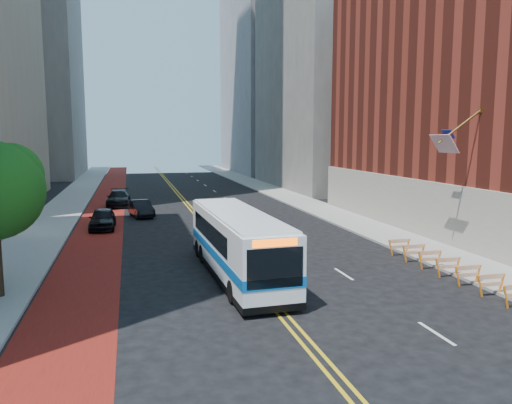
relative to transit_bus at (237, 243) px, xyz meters
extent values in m
plane|color=black|center=(0.58, -7.01, -1.72)|extent=(160.00, 160.00, 0.00)
cube|color=gray|center=(-11.42, 22.99, -1.64)|extent=(4.00, 140.00, 0.15)
cube|color=gray|center=(12.58, 22.99, -1.64)|extent=(4.00, 140.00, 0.15)
cube|color=maroon|center=(-7.52, 22.99, -1.71)|extent=(3.60, 140.00, 0.01)
cube|color=gold|center=(0.40, 22.99, -1.71)|extent=(0.14, 140.00, 0.01)
cube|color=gold|center=(0.76, 22.99, -1.71)|extent=(0.14, 140.00, 0.01)
cube|color=silver|center=(5.38, -9.01, -1.71)|extent=(0.14, 2.20, 0.01)
cube|color=silver|center=(5.38, -1.01, -1.71)|extent=(0.14, 2.20, 0.01)
cube|color=silver|center=(5.38, 6.99, -1.71)|extent=(0.14, 2.20, 0.01)
cube|color=silver|center=(5.38, 14.99, -1.71)|extent=(0.14, 2.20, 0.01)
cube|color=silver|center=(5.38, 22.99, -1.71)|extent=(0.14, 2.20, 0.01)
cube|color=silver|center=(5.38, 30.99, -1.71)|extent=(0.14, 2.20, 0.01)
cube|color=silver|center=(5.38, 38.99, -1.71)|extent=(0.14, 2.20, 0.01)
cube|color=silver|center=(5.38, 46.99, -1.71)|extent=(0.14, 2.20, 0.01)
cube|color=silver|center=(5.38, 54.99, -1.71)|extent=(0.14, 2.20, 0.01)
cube|color=silver|center=(5.38, 62.99, -1.71)|extent=(0.14, 2.20, 0.01)
cube|color=silver|center=(5.38, 70.99, -1.71)|extent=(0.14, 2.20, 0.01)
cube|color=silver|center=(5.38, 78.99, -1.71)|extent=(0.14, 2.20, 0.01)
cube|color=#9E9384|center=(14.63, 4.99, 0.28)|extent=(0.50, 36.00, 4.00)
cube|color=black|center=(14.73, -1.01, -0.62)|extent=(0.35, 2.80, 2.20)
cube|color=black|center=(14.73, 5.99, -0.62)|extent=(0.35, 2.80, 2.20)
cube|color=black|center=(14.73, 12.99, -0.62)|extent=(0.35, 2.80, 2.20)
cube|color=#A57F33|center=(14.63, 0.99, 6.78)|extent=(0.25, 0.25, 0.25)
cylinder|color=#A57F33|center=(13.28, 0.99, 5.88)|extent=(2.85, 0.12, 2.05)
cube|color=#B21419|center=(12.28, 0.99, 4.88)|extent=(0.75, 1.90, 1.05)
cube|color=navy|center=(12.83, 1.44, 5.43)|extent=(0.39, 0.85, 0.52)
cube|color=slate|center=(23.58, 40.99, 18.28)|extent=(18.00, 26.00, 40.00)
cube|color=gray|center=(24.58, 70.99, 25.78)|extent=(20.00, 28.00, 55.00)
cube|color=orange|center=(9.63, -7.46, -1.22)|extent=(0.32, 0.06, 0.99)
cube|color=orange|center=(9.63, -5.91, -1.22)|extent=(0.32, 0.06, 0.99)
cube|color=orange|center=(10.73, -5.91, -1.22)|extent=(0.32, 0.06, 0.99)
cube|color=orange|center=(10.18, -5.91, -0.82)|extent=(1.25, 0.05, 0.22)
cube|color=orange|center=(10.18, -5.91, -1.17)|extent=(1.25, 0.05, 0.18)
cube|color=orange|center=(9.63, -4.36, -1.22)|extent=(0.32, 0.06, 0.99)
cube|color=orange|center=(10.73, -4.36, -1.22)|extent=(0.32, 0.06, 0.99)
cube|color=orange|center=(10.18, -4.36, -0.82)|extent=(1.25, 0.05, 0.22)
cube|color=orange|center=(10.18, -4.36, -1.17)|extent=(1.25, 0.05, 0.18)
cube|color=orange|center=(9.63, -2.81, -1.22)|extent=(0.32, 0.06, 0.99)
cube|color=orange|center=(10.73, -2.81, -1.22)|extent=(0.32, 0.06, 0.99)
cube|color=orange|center=(10.18, -2.81, -0.82)|extent=(1.25, 0.05, 0.22)
cube|color=orange|center=(10.18, -2.81, -1.17)|extent=(1.25, 0.05, 0.18)
cube|color=orange|center=(9.63, -1.26, -1.22)|extent=(0.32, 0.06, 0.99)
cube|color=orange|center=(10.73, -1.26, -1.22)|extent=(0.32, 0.06, 0.99)
cube|color=orange|center=(10.18, -1.26, -0.82)|extent=(1.25, 0.05, 0.22)
cube|color=orange|center=(10.18, -1.26, -1.17)|extent=(1.25, 0.05, 0.18)
cube|color=orange|center=(9.63, 0.29, -1.22)|extent=(0.32, 0.06, 0.99)
cube|color=orange|center=(10.73, 0.29, -1.22)|extent=(0.32, 0.06, 0.99)
cube|color=orange|center=(10.18, 0.29, -0.82)|extent=(1.25, 0.05, 0.22)
cube|color=orange|center=(10.18, 0.29, -1.17)|extent=(1.25, 0.05, 0.18)
cube|color=orange|center=(9.63, 1.84, -1.22)|extent=(0.32, 0.06, 0.99)
cube|color=orange|center=(10.73, 1.84, -1.22)|extent=(0.32, 0.06, 0.99)
cube|color=orange|center=(10.18, 1.84, -0.82)|extent=(1.25, 0.05, 0.22)
cube|color=orange|center=(10.18, 1.84, -1.17)|extent=(1.25, 0.05, 0.18)
sphere|color=#153E0D|center=(-10.12, -0.61, 3.63)|extent=(2.80, 2.80, 2.80)
cube|color=white|center=(0.00, -0.13, 0.05)|extent=(2.96, 12.00, 2.83)
cube|color=#0B55A6|center=(0.00, -0.13, -0.38)|extent=(3.00, 12.04, 0.45)
cube|color=black|center=(-0.02, 0.66, 0.52)|extent=(2.90, 8.43, 0.94)
cube|color=black|center=(0.19, -6.06, 0.27)|extent=(2.28, 0.17, 1.59)
cube|color=black|center=(-0.19, 5.80, 0.47)|extent=(2.07, 0.17, 0.99)
cube|color=#FF5905|center=(0.19, -6.07, 1.26)|extent=(1.81, 0.14, 0.30)
cube|color=white|center=(0.00, -0.13, 1.51)|extent=(2.81, 11.40, 0.12)
cube|color=black|center=(0.00, -0.13, -1.37)|extent=(2.99, 12.03, 0.30)
cylinder|color=black|center=(-1.05, -3.98, -1.22)|extent=(0.33, 1.00, 0.99)
cylinder|color=black|center=(1.30, -3.91, -1.22)|extent=(0.33, 1.00, 0.99)
cylinder|color=black|center=(-1.27, 3.17, -1.22)|extent=(0.33, 1.00, 0.99)
cylinder|color=black|center=(1.07, 3.24, -1.22)|extent=(0.33, 1.00, 0.99)
cylinder|color=black|center=(-1.32, 4.60, -1.22)|extent=(0.33, 1.00, 0.99)
cylinder|color=black|center=(1.02, 4.67, -1.22)|extent=(0.33, 1.00, 0.99)
imported|color=black|center=(-7.24, 15.18, -0.93)|extent=(1.94, 4.65, 1.57)
imported|color=black|center=(-4.26, 20.45, -0.99)|extent=(2.34, 4.61, 1.45)
imported|color=black|center=(-6.30, 27.94, -0.93)|extent=(2.42, 5.49, 1.57)
camera|label=1|loc=(-5.12, -24.00, 5.32)|focal=35.00mm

